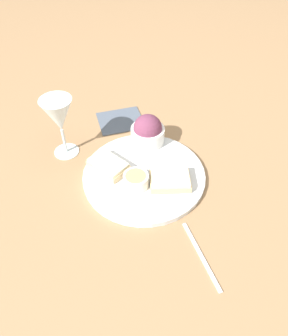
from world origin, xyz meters
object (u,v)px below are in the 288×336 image
at_px(cheese_toast_near, 170,179).
at_px(napkin, 121,120).
at_px(salad_bowl, 149,131).
at_px(fork, 201,255).
at_px(cheese_toast_far, 108,165).
at_px(wine_glass, 59,117).
at_px(sauce_ramekin, 136,180).

height_order(cheese_toast_near, napkin, cheese_toast_near).
bearing_deg(salad_bowl, fork, 111.31).
xyz_separation_m(salad_bowl, cheese_toast_far, (0.10, 0.12, -0.02)).
relative_size(salad_bowl, wine_glass, 0.54).
distance_m(sauce_ramekin, napkin, 0.28).
height_order(sauce_ramekin, napkin, sauce_ramekin).
height_order(napkin, fork, same).
height_order(wine_glass, fork, wine_glass).
relative_size(salad_bowl, sauce_ramekin, 1.50).
bearing_deg(cheese_toast_far, wine_glass, -28.02).
bearing_deg(salad_bowl, napkin, -47.57).
xyz_separation_m(salad_bowl, cheese_toast_near, (-0.06, 0.15, -0.02)).
xyz_separation_m(sauce_ramekin, cheese_toast_near, (-0.08, -0.01, -0.01)).
distance_m(salad_bowl, napkin, 0.15).
height_order(salad_bowl, cheese_toast_far, salad_bowl).
relative_size(cheese_toast_far, napkin, 0.71).
distance_m(salad_bowl, wine_glass, 0.24).
relative_size(salad_bowl, cheese_toast_near, 0.87).
bearing_deg(napkin, sauce_ramekin, 105.35).
relative_size(salad_bowl, cheese_toast_far, 0.79).
bearing_deg(napkin, fork, 117.16).
bearing_deg(fork, salad_bowl, -68.69).
distance_m(cheese_toast_near, fork, 0.20).
bearing_deg(wine_glass, sauce_ramekin, 149.74).
xyz_separation_m(sauce_ramekin, cheese_toast_far, (0.08, -0.05, -0.01)).
bearing_deg(salad_bowl, cheese_toast_near, 111.88).
relative_size(salad_bowl, napkin, 0.56).
bearing_deg(fork, cheese_toast_near, -69.17).
xyz_separation_m(cheese_toast_near, cheese_toast_far, (0.16, -0.04, 0.00)).
xyz_separation_m(salad_bowl, fork, (-0.13, 0.34, -0.05)).
xyz_separation_m(cheese_toast_far, fork, (-0.23, 0.22, -0.02)).
bearing_deg(cheese_toast_far, cheese_toast_near, 166.90).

